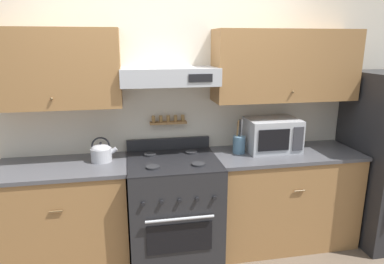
{
  "coord_description": "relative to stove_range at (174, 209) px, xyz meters",
  "views": [
    {
      "loc": [
        -0.35,
        -2.49,
        1.9
      ],
      "look_at": [
        0.16,
        0.25,
        1.16
      ],
      "focal_mm": 32.0,
      "sensor_mm": 36.0,
      "label": 1
    }
  ],
  "objects": [
    {
      "name": "microwave",
      "position": [
        0.95,
        0.13,
        0.6
      ],
      "size": [
        0.48,
        0.35,
        0.3
      ],
      "color": "#ADAFB5",
      "rests_on": "counter_right"
    },
    {
      "name": "stove_range",
      "position": [
        0.0,
        0.0,
        0.0
      ],
      "size": [
        0.78,
        0.72,
        1.03
      ],
      "color": "#232326",
      "rests_on": "ground_plane"
    },
    {
      "name": "utensil_crock",
      "position": [
        0.62,
        0.11,
        0.53
      ],
      "size": [
        0.11,
        0.11,
        0.31
      ],
      "color": "slate",
      "rests_on": "counter_right"
    },
    {
      "name": "counter_left",
      "position": [
        -0.93,
        0.06,
        -0.01
      ],
      "size": [
        1.08,
        0.62,
        0.91
      ],
      "color": "olive",
      "rests_on": "ground_plane"
    },
    {
      "name": "wall_back",
      "position": [
        0.05,
        0.32,
        0.95
      ],
      "size": [
        5.2,
        0.46,
        2.55
      ],
      "color": "beige",
      "rests_on": "ground_plane"
    },
    {
      "name": "counter_right",
      "position": [
        1.06,
        0.06,
        -0.01
      ],
      "size": [
        1.34,
        0.62,
        0.91
      ],
      "color": "olive",
      "rests_on": "ground_plane"
    },
    {
      "name": "tea_kettle",
      "position": [
        -0.6,
        0.11,
        0.53
      ],
      "size": [
        0.23,
        0.18,
        0.21
      ],
      "color": "#B7B7BC",
      "rests_on": "counter_left"
    }
  ]
}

